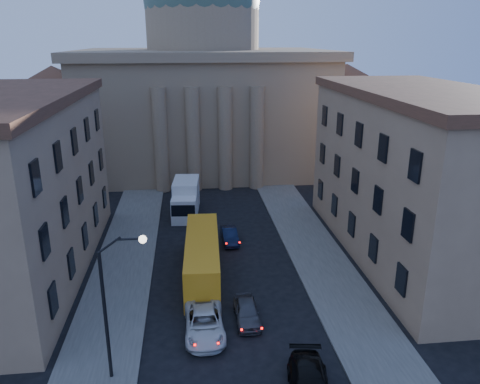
# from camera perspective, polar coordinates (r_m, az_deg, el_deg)

# --- Properties ---
(sidewalk_left) EXTENTS (5.00, 60.00, 0.15)m
(sidewalk_left) POSITION_cam_1_polar(r_m,az_deg,el_deg) (38.18, -14.71, -11.43)
(sidewalk_left) COLOR #53524C
(sidewalk_left) RESTS_ON ground
(sidewalk_right) EXTENTS (5.00, 60.00, 0.15)m
(sidewalk_right) POSITION_cam_1_polar(r_m,az_deg,el_deg) (39.35, 11.00, -10.20)
(sidewalk_right) COLOR #53524C
(sidewalk_right) RESTS_ON ground
(church) EXTENTS (68.02, 28.76, 36.60)m
(church) POSITION_cam_1_polar(r_m,az_deg,el_deg) (70.70, -4.39, 12.77)
(church) COLOR #896E54
(church) RESTS_ON ground
(building_left) EXTENTS (11.60, 26.60, 14.70)m
(building_left) POSITION_cam_1_polar(r_m,az_deg,el_deg) (41.11, -26.59, 0.50)
(building_left) COLOR tan
(building_left) RESTS_ON ground
(building_right) EXTENTS (11.60, 26.60, 14.70)m
(building_right) POSITION_cam_1_polar(r_m,az_deg,el_deg) (43.25, 20.85, 2.06)
(building_right) COLOR tan
(building_right) RESTS_ON ground
(street_lamp) EXTENTS (2.62, 0.44, 8.83)m
(street_lamp) POSITION_cam_1_polar(r_m,az_deg,el_deg) (26.82, -15.16, -12.25)
(street_lamp) COLOR black
(street_lamp) RESTS_ON ground
(car_left_mid) EXTENTS (2.60, 5.56, 1.54)m
(car_left_mid) POSITION_cam_1_polar(r_m,az_deg,el_deg) (32.05, -4.36, -15.63)
(car_left_mid) COLOR silver
(car_left_mid) RESTS_ON ground
(car_right_far) EXTENTS (1.67, 4.14, 1.41)m
(car_right_far) POSITION_cam_1_polar(r_m,az_deg,el_deg) (33.21, 0.85, -14.37)
(car_right_far) COLOR #48474C
(car_right_far) RESTS_ON ground
(car_right_distant) EXTENTS (1.60, 4.08, 1.32)m
(car_right_distant) POSITION_cam_1_polar(r_m,az_deg,el_deg) (44.81, -1.29, -5.34)
(car_right_distant) COLOR black
(car_right_distant) RESTS_ON ground
(city_bus) EXTENTS (3.12, 11.63, 3.25)m
(city_bus) POSITION_cam_1_polar(r_m,az_deg,el_deg) (38.43, -4.62, -7.82)
(city_bus) COLOR orange
(city_bus) RESTS_ON ground
(box_truck) EXTENTS (3.17, 6.92, 3.69)m
(box_truck) POSITION_cam_1_polar(r_m,az_deg,el_deg) (51.70, -6.63, -0.88)
(box_truck) COLOR silver
(box_truck) RESTS_ON ground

